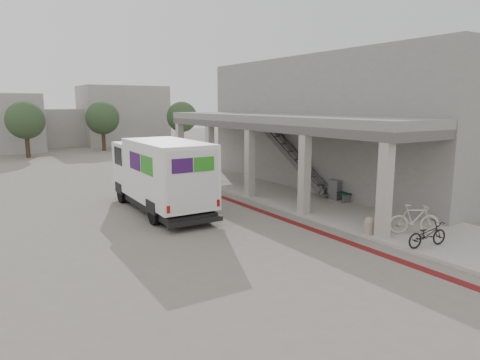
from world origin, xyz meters
TOP-DOWN VIEW (x-y plane):
  - ground at (0.00, 0.00)m, footprint 120.00×120.00m
  - bike_lane_stripe at (1.00, 2.00)m, footprint 0.35×40.00m
  - sidewalk at (4.00, 0.00)m, footprint 4.40×28.00m
  - transit_building at (6.83, 4.50)m, footprint 7.60×17.00m
  - distant_backdrop at (-2.84, 35.89)m, footprint 28.00×10.00m
  - tree_left at (-5.00, 28.00)m, footprint 3.20×3.20m
  - tree_mid at (2.00, 30.00)m, footprint 3.20×3.20m
  - tree_right at (10.00, 29.00)m, footprint 3.20×3.20m
  - fedex_truck at (-2.59, 4.39)m, footprint 2.45×7.27m
  - bench at (5.03, 1.54)m, footprint 0.60×1.79m
  - bollard_near at (2.10, -2.96)m, footprint 0.39×0.39m
  - bollard_far at (3.21, -2.68)m, footprint 0.43×0.43m
  - utility_cabinet at (5.00, 1.59)m, footprint 0.45×0.58m
  - bicycle_black at (2.50, -4.90)m, footprint 1.59×0.77m
  - bicycle_cream at (3.34, -3.83)m, footprint 1.72×1.37m

SIDE VIEW (x-z plane):
  - ground at x=0.00m, z-range 0.00..0.00m
  - bike_lane_stripe at x=1.00m, z-range 0.00..0.01m
  - sidewalk at x=4.00m, z-range 0.00..0.12m
  - bollard_near at x=2.10m, z-range 0.12..0.70m
  - bench at x=5.03m, z-range 0.21..0.62m
  - bollard_far at x=3.21m, z-range 0.12..0.76m
  - bicycle_black at x=2.50m, z-range 0.12..0.92m
  - utility_cabinet at x=5.00m, z-range 0.12..1.03m
  - bicycle_cream at x=3.34m, z-range 0.12..1.16m
  - fedex_truck at x=-2.59m, z-range 0.10..3.18m
  - distant_backdrop at x=-2.84m, z-range -0.55..5.95m
  - tree_left at x=-5.00m, z-range 0.78..5.58m
  - tree_mid at x=2.00m, z-range 0.78..5.58m
  - tree_right at x=10.00m, z-range 0.78..5.58m
  - transit_building at x=6.83m, z-range -0.10..6.90m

